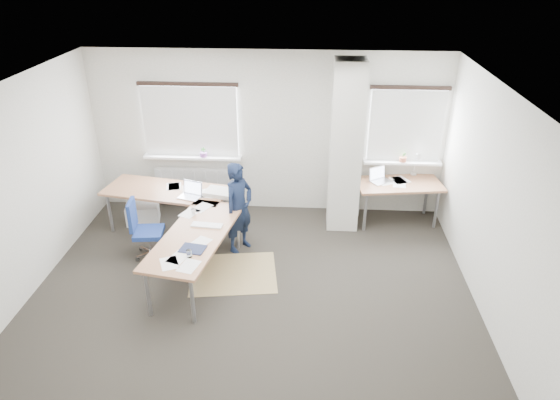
# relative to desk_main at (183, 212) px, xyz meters

# --- Properties ---
(ground) EXTENTS (6.00, 6.00, 0.00)m
(ground) POSITION_rel_desk_main_xyz_m (1.14, -0.92, -0.69)
(ground) COLOR #282420
(ground) RESTS_ON ground
(room_shell) EXTENTS (6.04, 5.04, 2.82)m
(room_shell) POSITION_rel_desk_main_xyz_m (1.32, -0.47, 1.05)
(room_shell) COLOR #B8B5A7
(room_shell) RESTS_ON ground
(floor_mat) EXTENTS (1.36, 1.20, 0.01)m
(floor_mat) POSITION_rel_desk_main_xyz_m (0.82, -0.54, -0.69)
(floor_mat) COLOR #9C8555
(floor_mat) RESTS_ON ground
(white_crate) EXTENTS (0.61, 0.48, 0.32)m
(white_crate) POSITION_rel_desk_main_xyz_m (-0.96, 0.89, -0.53)
(white_crate) COLOR white
(white_crate) RESTS_ON ground
(desk_main) EXTENTS (2.40, 2.98, 0.96)m
(desk_main) POSITION_rel_desk_main_xyz_m (0.00, 0.00, 0.00)
(desk_main) COLOR #996241
(desk_main) RESTS_ON ground
(desk_side) EXTENTS (1.48, 0.89, 1.22)m
(desk_side) POSITION_rel_desk_main_xyz_m (3.37, 1.19, -0.01)
(desk_side) COLOR #996241
(desk_side) RESTS_ON ground
(task_chair) EXTENTS (0.52, 0.51, 0.95)m
(task_chair) POSITION_rel_desk_main_xyz_m (-0.54, -0.16, -0.43)
(task_chair) COLOR navy
(task_chair) RESTS_ON ground
(person) EXTENTS (0.59, 0.63, 1.44)m
(person) POSITION_rel_desk_main_xyz_m (0.83, 0.15, 0.03)
(person) COLOR black
(person) RESTS_ON ground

